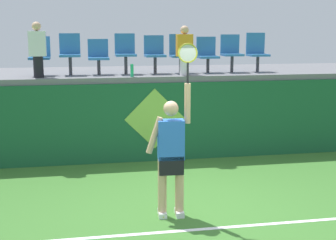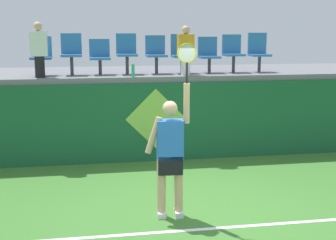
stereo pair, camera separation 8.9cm
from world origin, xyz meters
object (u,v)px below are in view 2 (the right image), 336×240
at_px(stadium_chair_2, 100,55).
at_px(stadium_chair_8, 259,51).
at_px(tennis_ball, 162,217).
at_px(spectator_0, 186,50).
at_px(stadium_chair_4, 156,52).
at_px(stadium_chair_3, 127,51).
at_px(spectator_1, 39,49).
at_px(stadium_chair_6, 209,53).
at_px(stadium_chair_5, 181,52).
at_px(tennis_player, 170,152).
at_px(stadium_chair_0, 41,54).
at_px(water_bottle, 133,70).
at_px(stadium_chair_7, 233,51).
at_px(stadium_chair_1, 71,52).

height_order(stadium_chair_2, stadium_chair_8, stadium_chair_8).
xyz_separation_m(tennis_ball, stadium_chair_2, (-0.73, 3.92, 2.16)).
bearing_deg(spectator_0, stadium_chair_4, 141.49).
bearing_deg(stadium_chair_2, spectator_0, -14.13).
relative_size(stadium_chair_3, spectator_1, 0.78).
height_order(stadium_chair_4, stadium_chair_8, stadium_chair_8).
height_order(stadium_chair_6, spectator_0, spectator_0).
relative_size(stadium_chair_5, stadium_chair_6, 1.08).
distance_m(stadium_chair_8, spectator_0, 1.86).
distance_m(tennis_player, stadium_chair_0, 4.54).
bearing_deg(stadium_chair_6, spectator_1, -172.97).
distance_m(stadium_chair_5, stadium_chair_8, 1.80).
bearing_deg(water_bottle, spectator_1, 173.48).
bearing_deg(stadium_chair_4, stadium_chair_5, 0.46).
bearing_deg(water_bottle, tennis_ball, -88.57).
bearing_deg(stadium_chair_7, stadium_chair_6, 179.94).
distance_m(stadium_chair_1, stadium_chair_4, 1.83).
distance_m(stadium_chair_3, stadium_chair_4, 0.64).
bearing_deg(stadium_chair_4, stadium_chair_3, 179.83).
xyz_separation_m(stadium_chair_5, stadium_chair_7, (1.19, -0.00, 0.00)).
bearing_deg(stadium_chair_2, stadium_chair_1, 179.56).
distance_m(stadium_chair_7, spectator_0, 1.28).
bearing_deg(stadium_chair_0, spectator_1, -90.00).
bearing_deg(stadium_chair_7, stadium_chair_1, 179.98).
xyz_separation_m(tennis_player, spectator_0, (0.93, 3.38, 1.33)).
distance_m(tennis_player, stadium_chair_2, 4.11).
xyz_separation_m(stadium_chair_2, spectator_1, (-1.23, -0.45, 0.16)).
relative_size(tennis_player, stadium_chair_2, 3.38).
relative_size(tennis_player, stadium_chair_3, 2.93).
relative_size(stadium_chair_0, stadium_chair_5, 0.95).
relative_size(stadium_chair_4, spectator_0, 0.80).
bearing_deg(water_bottle, stadium_chair_0, 160.51).
bearing_deg(stadium_chair_3, stadium_chair_2, -179.59).
xyz_separation_m(spectator_0, spectator_1, (-3.03, 0.01, 0.04)).
height_order(stadium_chair_1, stadium_chair_6, stadium_chair_1).
relative_size(tennis_player, spectator_1, 2.30).
xyz_separation_m(stadium_chair_6, stadium_chair_8, (1.18, 0.00, 0.05)).
relative_size(stadium_chair_6, stadium_chair_8, 0.90).
xyz_separation_m(stadium_chair_4, stadium_chair_7, (1.76, 0.00, 0.01)).
bearing_deg(stadium_chair_0, tennis_player, -61.29).
relative_size(stadium_chair_4, spectator_1, 0.75).
distance_m(water_bottle, stadium_chair_8, 3.05).
relative_size(stadium_chair_7, spectator_1, 0.76).
height_order(stadium_chair_4, stadium_chair_5, stadium_chair_5).
bearing_deg(spectator_0, stadium_chair_5, 90.00).
bearing_deg(stadium_chair_8, stadium_chair_3, -179.91).
bearing_deg(stadium_chair_5, tennis_ball, -105.21).
height_order(water_bottle, stadium_chair_2, stadium_chair_2).
height_order(stadium_chair_2, stadium_chair_5, stadium_chair_5).
height_order(tennis_player, stadium_chair_5, stadium_chair_5).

